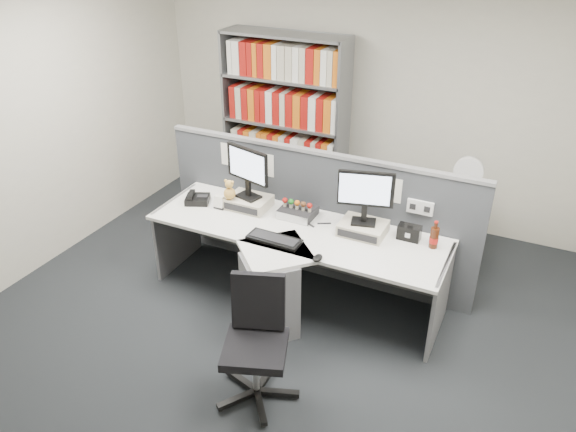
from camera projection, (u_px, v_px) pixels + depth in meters
The scene contains 21 objects.
ground at pixel (253, 351), 4.49m from camera, with size 5.50×5.50×0.00m, color #25282B.
room_shell at pixel (245, 142), 3.63m from camera, with size 5.04×5.54×2.72m.
partition at pixel (316, 214), 5.16m from camera, with size 3.00×0.08×1.27m.
desk at pixel (285, 267), 4.74m from camera, with size 2.60×1.20×0.72m.
monitor_riser_left at pixel (249, 202), 5.10m from camera, with size 0.38×0.31×0.10m.
monitor_riser_right at pixel (363, 228), 4.68m from camera, with size 0.38×0.31×0.10m.
monitor_left at pixel (247, 169), 4.94m from camera, with size 0.46×0.20×0.48m.
monitor_right at pixel (366, 193), 4.53m from camera, with size 0.45×0.19×0.47m.
desktop_pc at pixel (298, 212), 4.95m from camera, with size 0.30×0.27×0.08m.
figurines at pixel (297, 204), 4.90m from camera, with size 0.29×0.05×0.09m.
keyboard at pixel (274, 239), 4.60m from camera, with size 0.46×0.19×0.03m.
mouse at pixel (318, 258), 4.33m from camera, with size 0.07×0.11×0.04m, color black.
desk_phone at pixel (197, 199), 5.19m from camera, with size 0.27×0.26×0.09m.
desk_calendar at pixel (220, 203), 5.08m from camera, with size 0.10×0.08×0.12m.
plush_toy at pixel (229, 191), 5.01m from camera, with size 0.11×0.11×0.19m.
speaker at pixel (409, 232), 4.60m from camera, with size 0.19×0.10×0.13m, color black.
cola_bottle at pixel (434, 238), 4.47m from camera, with size 0.07×0.07×0.24m.
shelving_unit at pixel (285, 126), 6.29m from camera, with size 1.41×0.40×2.00m.
filing_cabinet at pixel (458, 233), 5.44m from camera, with size 0.45×0.61×0.70m.
desk_fan at pixel (468, 174), 5.13m from camera, with size 0.27×0.16×0.45m.
office_chair at pixel (257, 337), 3.91m from camera, with size 0.61×0.59×0.91m.
Camera 1 is at (1.73, -2.95, 3.11)m, focal length 34.76 mm.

